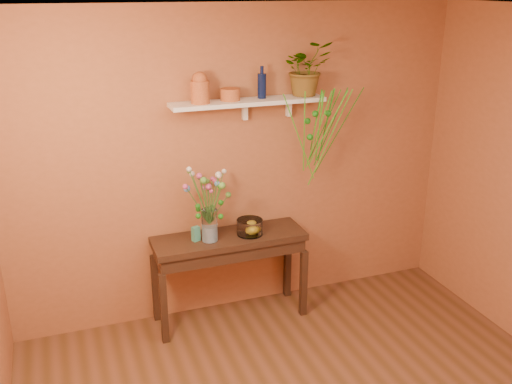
% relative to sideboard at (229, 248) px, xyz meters
% --- Properties ---
extents(room, '(4.04, 4.04, 2.70)m').
position_rel_sideboard_xyz_m(room, '(0.17, -1.77, 0.67)').
color(room, brown).
rests_on(room, ground).
extents(sideboard, '(1.31, 0.42, 0.80)m').
position_rel_sideboard_xyz_m(sideboard, '(0.00, 0.00, 0.00)').
color(sideboard, '#362114').
rests_on(sideboard, ground).
extents(wall_shelf, '(1.30, 0.24, 0.19)m').
position_rel_sideboard_xyz_m(wall_shelf, '(0.23, 0.11, 1.23)').
color(wall_shelf, white).
rests_on(wall_shelf, room).
extents(terracotta_jug, '(0.19, 0.19, 0.25)m').
position_rel_sideboard_xyz_m(terracotta_jug, '(-0.19, 0.09, 1.38)').
color(terracotta_jug, '#B86037').
rests_on(terracotta_jug, wall_shelf).
extents(terracotta_pot, '(0.17, 0.17, 0.10)m').
position_rel_sideboard_xyz_m(terracotta_pot, '(0.07, 0.13, 1.30)').
color(terracotta_pot, '#B86037').
rests_on(terracotta_pot, wall_shelf).
extents(blue_bottle, '(0.07, 0.07, 0.26)m').
position_rel_sideboard_xyz_m(blue_bottle, '(0.34, 0.13, 1.36)').
color(blue_bottle, '#081136').
rests_on(blue_bottle, wall_shelf).
extents(spider_plant, '(0.41, 0.36, 0.45)m').
position_rel_sideboard_xyz_m(spider_plant, '(0.74, 0.12, 1.48)').
color(spider_plant, '#1C6B14').
rests_on(spider_plant, wall_shelf).
extents(plant_fronds, '(0.76, 0.32, 0.86)m').
position_rel_sideboard_xyz_m(plant_fronds, '(0.79, -0.05, 1.03)').
color(plant_fronds, '#1C6B14').
rests_on(plant_fronds, wall_shelf).
extents(glass_vase, '(0.13, 0.13, 0.28)m').
position_rel_sideboard_xyz_m(glass_vase, '(-0.18, -0.04, 0.23)').
color(glass_vase, white).
rests_on(glass_vase, sideboard).
extents(bouquet, '(0.42, 0.45, 0.50)m').
position_rel_sideboard_xyz_m(bouquet, '(-0.19, -0.04, 0.57)').
color(bouquet, '#386B28').
rests_on(bouquet, glass_vase).
extents(glass_bowl, '(0.22, 0.22, 0.13)m').
position_rel_sideboard_xyz_m(glass_bowl, '(0.18, -0.03, 0.18)').
color(glass_bowl, white).
rests_on(glass_bowl, sideboard).
extents(lemon, '(0.08, 0.08, 0.08)m').
position_rel_sideboard_xyz_m(lemon, '(0.20, -0.03, 0.16)').
color(lemon, gold).
rests_on(lemon, glass_bowl).
extents(carton, '(0.08, 0.07, 0.13)m').
position_rel_sideboard_xyz_m(carton, '(-0.29, -0.00, 0.18)').
color(carton, teal).
rests_on(carton, sideboard).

